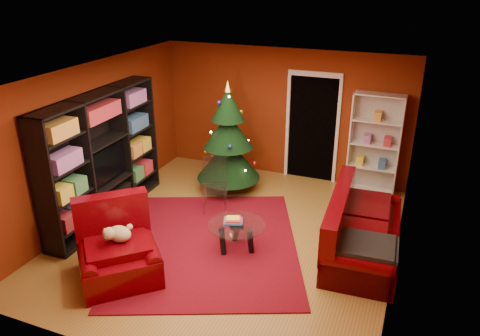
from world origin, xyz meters
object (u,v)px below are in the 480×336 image
at_px(armchair, 118,250).
at_px(sofa, 365,225).
at_px(christmas_tree, 228,139).
at_px(gift_box_green, 228,175).
at_px(rug, 206,244).
at_px(white_bookshelf, 374,145).
at_px(gift_box_red, 230,170).
at_px(media_unit, 102,157).
at_px(coffee_table, 237,237).
at_px(dog, 120,234).
at_px(acrylic_chair, 215,188).

xyz_separation_m(armchair, sofa, (3.04, 1.89, 0.03)).
xyz_separation_m(christmas_tree, gift_box_green, (-0.17, 0.36, -0.92)).
distance_m(rug, white_bookshelf, 3.72).
relative_size(rug, gift_box_red, 13.26).
bearing_deg(media_unit, rug, -8.62).
distance_m(rug, armchair, 1.48).
xyz_separation_m(gift_box_green, white_bookshelf, (2.73, 0.59, 0.83)).
bearing_deg(gift_box_red, rug, -75.23).
distance_m(media_unit, gift_box_red, 2.85).
distance_m(gift_box_green, gift_box_red, 0.26).
distance_m(armchair, coffee_table, 1.77).
distance_m(armchair, dog, 0.23).
distance_m(rug, sofa, 2.44).
relative_size(white_bookshelf, armchair, 1.74).
xyz_separation_m(gift_box_red, sofa, (2.97, -1.88, 0.35)).
bearing_deg(sofa, coffee_table, 106.91).
bearing_deg(media_unit, white_bookshelf, 31.39).
height_order(dog, coffee_table, dog).
height_order(media_unit, white_bookshelf, media_unit).
xyz_separation_m(white_bookshelf, armchair, (-2.85, -4.11, -0.51)).
xyz_separation_m(rug, gift_box_green, (-0.63, 2.33, 0.11)).
bearing_deg(sofa, armchair, 119.00).
distance_m(gift_box_red, sofa, 3.54).
bearing_deg(white_bookshelf, rug, -124.05).
bearing_deg(dog, sofa, -12.14).
height_order(gift_box_green, acrylic_chair, acrylic_chair).
height_order(rug, sofa, sofa).
relative_size(rug, media_unit, 1.15).
height_order(gift_box_red, acrylic_chair, acrylic_chair).
bearing_deg(acrylic_chair, gift_box_red, 80.70).
height_order(coffee_table, acrylic_chair, acrylic_chair).
bearing_deg(acrylic_chair, dog, -122.78).
bearing_deg(media_unit, acrylic_chair, 24.50).
height_order(christmas_tree, sofa, christmas_tree).
height_order(rug, armchair, armchair).
relative_size(media_unit, christmas_tree, 1.31).
relative_size(gift_box_red, coffee_table, 0.28).
height_order(armchair, dog, armchair).
distance_m(dog, coffee_table, 1.76).
bearing_deg(rug, sofa, 16.86).
height_order(gift_box_green, gift_box_red, gift_box_green).
height_order(armchair, sofa, sofa).
distance_m(gift_box_red, coffee_table, 2.80).
xyz_separation_m(media_unit, white_bookshelf, (4.11, 2.67, -0.12)).
xyz_separation_m(media_unit, gift_box_red, (1.32, 2.33, -0.96)).
height_order(gift_box_green, sofa, sofa).
xyz_separation_m(gift_box_red, coffee_table, (1.18, -2.53, 0.11)).
height_order(armchair, coffee_table, armchair).
distance_m(christmas_tree, gift_box_red, 1.13).
distance_m(dog, acrylic_chair, 2.24).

